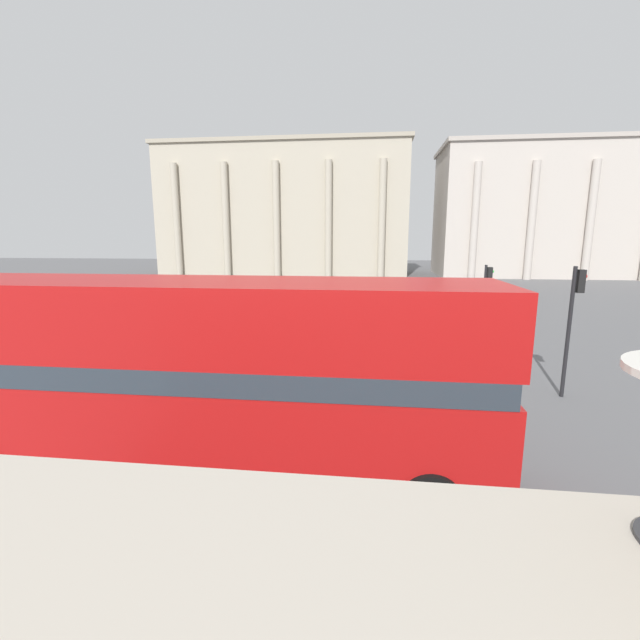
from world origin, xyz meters
name	(u,v)px	position (x,y,z in m)	size (l,w,h in m)	color
double_decker_bus	(212,371)	(-3.27, 5.95, 2.33)	(11.30, 2.74, 4.16)	black
plaza_building_left	(285,210)	(-12.55, 59.51, 8.90)	(34.69, 11.38, 17.78)	#B2A893
plaza_building_right	(568,212)	(25.52, 59.64, 8.47)	(33.69, 13.21, 16.93)	#BCB2A8
traffic_light_near	(573,314)	(6.08, 11.77, 2.69)	(0.42, 0.24, 4.14)	black
traffic_light_mid	(486,293)	(5.16, 18.35, 2.47)	(0.42, 0.24, 3.78)	black
pedestrian_yellow	(232,317)	(-7.32, 19.35, 0.92)	(0.32, 0.32, 1.60)	#282B33
pedestrian_white	(490,310)	(6.60, 22.71, 1.03)	(0.32, 0.32, 1.77)	#282B33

